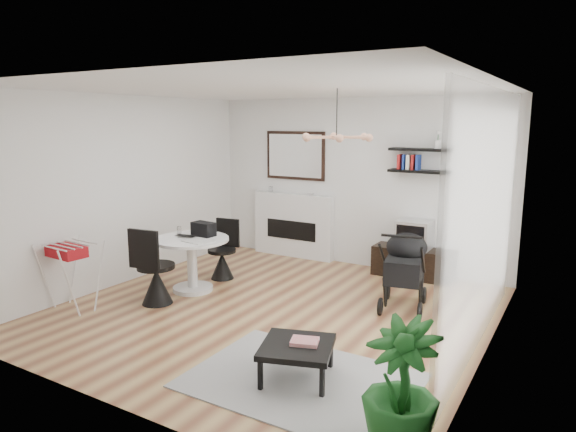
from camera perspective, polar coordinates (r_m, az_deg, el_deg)
The scene contains 25 objects.
floor at distance 6.51m, azimuth -1.76°, elevation -10.49°, with size 5.00×5.00×0.00m, color brown.
ceiling at distance 6.09m, azimuth -1.90°, elevation 13.96°, with size 5.00×5.00×0.00m, color white.
wall_back at distance 8.35m, azimuth 7.44°, elevation 3.68°, with size 5.00×5.00×0.00m, color white.
wall_left at distance 7.78m, azimuth -17.58°, elevation 2.77°, with size 5.00×5.00×0.00m, color white.
wall_right at distance 5.27m, azimuth 21.75°, elevation -1.01°, with size 5.00×5.00×0.00m, color white.
sheer_curtain at distance 5.48m, azimuth 21.06°, elevation -0.54°, with size 0.04×3.60×2.60m, color white.
fireplace at distance 8.87m, azimuth 0.61°, elevation -0.17°, with size 1.50×0.17×2.16m.
shelf_lower at distance 7.84m, azimuth 14.37°, elevation 4.83°, with size 0.90×0.25×0.04m, color black.
shelf_upper at distance 7.82m, azimuth 14.48°, elevation 7.16°, with size 0.90×0.25×0.04m, color black.
pendant_lamp at distance 6.00m, azimuth 5.41°, elevation 8.72°, with size 0.90×0.90×0.10m, color tan, non-canonical shape.
tv_console at distance 8.00m, azimuth 13.74°, elevation -5.06°, with size 1.20×0.42×0.45m, color black.
crt_tv at distance 7.90m, azimuth 13.85°, elevation -1.99°, with size 0.49×0.43×0.43m.
dining_table at distance 7.22m, azimuth -10.63°, elevation -4.40°, with size 1.03×1.03×0.75m.
laptop at distance 7.21m, azimuth -11.48°, elevation -2.28°, with size 0.30×0.19×0.02m, color black.
black_bag at distance 7.25m, azimuth -9.37°, elevation -1.44°, with size 0.32×0.19×0.19m, color black.
newspaper at distance 6.95m, azimuth -9.97°, elevation -2.75°, with size 0.35×0.29×0.01m, color silver.
drinking_glass at distance 7.46m, azimuth -12.00°, elevation -1.56°, with size 0.06×0.06×0.10m, color white.
chair_far at distance 7.77m, azimuth -7.27°, elevation -4.88°, with size 0.43×0.44×0.88m.
chair_near at distance 6.86m, azimuth -14.52°, elevation -6.89°, with size 0.49×0.51×1.02m.
drying_rack at distance 6.96m, azimuth -22.88°, elevation -6.04°, with size 0.61×0.57×0.85m.
stroller at distance 6.67m, azimuth 12.82°, elevation -6.15°, with size 0.68×0.92×1.05m.
rug at distance 4.91m, azimuth 1.46°, elevation -17.78°, with size 2.01×1.45×0.01m, color gray.
coffee_table at distance 4.81m, azimuth 1.01°, elevation -14.45°, with size 0.81×0.81×0.33m.
magazines at distance 4.81m, azimuth 1.86°, elevation -13.77°, with size 0.25×0.19×0.04m, color red.
potted_plant at distance 3.90m, azimuth 12.43°, elevation -18.03°, with size 0.55×0.55×0.98m, color #18551C.
Camera 1 is at (3.27, -5.12, 2.34)m, focal length 32.00 mm.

